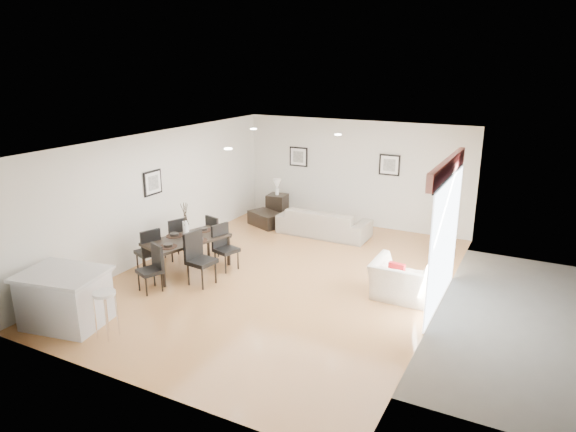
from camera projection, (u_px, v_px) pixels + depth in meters
The scene contains 26 objects.
ground at pixel (282, 278), 10.12m from camera, with size 8.00×8.00×0.00m, color #B47C49.
wall_back at pixel (355, 173), 13.13m from camera, with size 6.00×0.04×2.70m, color beige.
wall_front at pixel (130, 293), 6.33m from camera, with size 6.00×0.04×2.70m, color beige.
wall_left at pixel (159, 194), 11.05m from camera, with size 0.04×8.00×2.70m, color beige.
wall_right at pixel (443, 236), 8.41m from camera, with size 0.04×8.00×2.70m, color beige.
ceiling at pixel (282, 141), 9.34m from camera, with size 6.00×8.00×0.02m, color white.
sofa at pixel (324, 222), 12.53m from camera, with size 2.24×0.88×0.65m, color gray.
armchair at pixel (403, 280), 9.16m from camera, with size 1.07×0.94×0.69m, color beige.
dining_table at pixel (187, 242), 10.30m from camera, with size 1.31×1.84×0.69m.
dining_chair_wnear at pixel (149, 249), 10.21m from camera, with size 0.54×0.54×0.93m.
dining_chair_wfar at pixel (176, 237), 10.92m from camera, with size 0.54×0.54×0.93m.
dining_chair_enear at pixel (198, 255), 9.72m from camera, with size 0.52×0.52×1.03m.
dining_chair_efar at pixel (224, 244), 10.45m from camera, with size 0.52×0.52×0.93m.
dining_chair_head at pixel (153, 265), 9.44m from camera, with size 0.52×0.52×0.88m.
dining_chair_foot at pixel (216, 233), 11.23m from camera, with size 0.49×0.49×0.88m.
vase at pixel (186, 224), 10.20m from camera, with size 0.95×1.46×0.74m.
coffee_table at pixel (266, 219), 13.29m from camera, with size 0.90×0.54×0.36m, color black.
side_table at pixel (277, 206), 13.93m from camera, with size 0.49×0.49×0.65m, color black.
table_lamp at pixel (277, 185), 13.75m from camera, with size 0.22×0.22×0.42m.
cushion at pixel (396, 271), 9.06m from camera, with size 0.29×0.09×0.29m, color #A91518.
kitchen_island at pixel (65, 298), 8.22m from camera, with size 1.45×1.21×0.90m.
bar_stool at pixel (104, 298), 7.77m from camera, with size 0.34×0.34×0.76m.
framed_print_back_left at pixel (299, 157), 13.72m from camera, with size 0.52×0.04×0.52m.
framed_print_back_right at pixel (390, 165), 12.63m from camera, with size 0.52×0.04×0.52m.
framed_print_left_wall at pixel (153, 183), 10.78m from camera, with size 0.04×0.52×0.52m.
sliding_door at pixel (446, 212), 8.60m from camera, with size 0.12×2.70×2.57m.
Camera 1 is at (4.38, -8.24, 4.09)m, focal length 32.00 mm.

